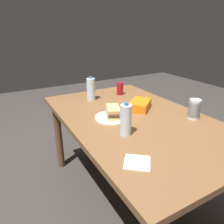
{
  "coord_description": "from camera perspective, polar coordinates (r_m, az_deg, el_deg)",
  "views": [
    {
      "loc": [
        1.2,
        -0.87,
        1.42
      ],
      "look_at": [
        -0.06,
        -0.16,
        0.82
      ],
      "focal_mm": 33.53,
      "sensor_mm": 36.0,
      "label": 1
    }
  ],
  "objects": [
    {
      "name": "paper_plate",
      "position": [
        1.57,
        0.0,
        -1.48
      ],
      "size": [
        0.26,
        0.26,
        0.01
      ],
      "primitive_type": "cylinder",
      "color": "white",
      "rests_on": "dining_table"
    },
    {
      "name": "ground_plane",
      "position": [
        2.05,
        5.21,
        -21.52
      ],
      "size": [
        8.0,
        8.0,
        0.0
      ],
      "primitive_type": "plane",
      "color": "#383330"
    },
    {
      "name": "soda_can_red",
      "position": [
        2.12,
        2.19,
        6.38
      ],
      "size": [
        0.07,
        0.07,
        0.12
      ],
      "primitive_type": "cylinder",
      "color": "maroon",
      "rests_on": "dining_table"
    },
    {
      "name": "sandwich",
      "position": [
        1.55,
        0.08,
        0.05
      ],
      "size": [
        0.2,
        0.15,
        0.08
      ],
      "color": "#DBB26B",
      "rests_on": "paper_plate"
    },
    {
      "name": "plastic_cup_stack",
      "position": [
        1.66,
        21.5,
        0.76
      ],
      "size": [
        0.08,
        0.08,
        0.15
      ],
      "color": "silver",
      "rests_on": "dining_table"
    },
    {
      "name": "water_bottle_spare",
      "position": [
        1.96,
        -5.77,
        6.21
      ],
      "size": [
        0.08,
        0.08,
        0.22
      ],
      "color": "silver",
      "rests_on": "dining_table"
    },
    {
      "name": "dining_table",
      "position": [
        1.65,
        6.03,
        -4.13
      ],
      "size": [
        1.62,
        1.0,
        0.77
      ],
      "color": "brown",
      "rests_on": "ground_plane"
    },
    {
      "name": "paper_napkin",
      "position": [
        1.1,
        6.88,
        -13.51
      ],
      "size": [
        0.18,
        0.18,
        0.01
      ],
      "primitive_type": "cube",
      "rotation": [
        0.0,
        0.0,
        5.6
      ],
      "color": "white",
      "rests_on": "dining_table"
    },
    {
      "name": "water_bottle_tall",
      "position": [
        1.3,
        3.77,
        -2.19
      ],
      "size": [
        0.07,
        0.07,
        0.22
      ],
      "color": "silver",
      "rests_on": "dining_table"
    },
    {
      "name": "chip_bag",
      "position": [
        1.76,
        7.58,
        1.95
      ],
      "size": [
        0.26,
        0.27,
        0.07
      ],
      "primitive_type": "cube",
      "rotation": [
        0.0,
        0.0,
        2.27
      ],
      "color": "orange",
      "rests_on": "dining_table"
    }
  ]
}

